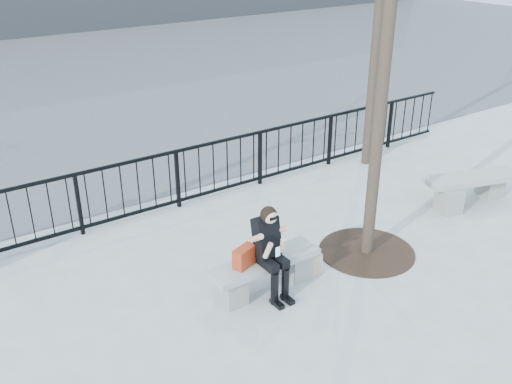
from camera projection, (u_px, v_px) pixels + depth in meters
ground at (265, 288)px, 8.10m from camera, size 120.00×120.00×0.00m
street_surface at (10, 76)px, 19.29m from camera, size 60.00×23.00×0.01m
railing at (167, 181)px, 10.10m from camera, size 14.00×0.06×1.10m
tree_grate at (366, 251)px, 8.99m from camera, size 1.50×1.50×0.02m
bench_main at (265, 271)px, 7.97m from camera, size 1.65×0.46×0.49m
bench_second at (471, 186)px, 10.45m from camera, size 1.82×0.51×0.54m
seated_woman at (272, 253)px, 7.70m from camera, size 0.50×0.64×1.34m
handbag at (244, 257)px, 7.68m from camera, size 0.38×0.26×0.28m
shopping_bag at (309, 265)px, 8.32m from camera, size 0.39×0.18×0.35m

